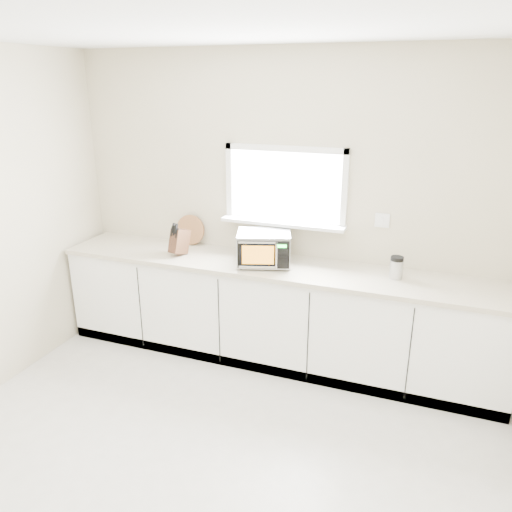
% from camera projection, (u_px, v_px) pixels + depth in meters
% --- Properties ---
extents(ground, '(4.00, 4.00, 0.00)m').
position_uv_depth(ground, '(186.00, 490.00, 3.13)').
color(ground, beige).
rests_on(ground, ground).
extents(back_wall, '(4.00, 0.17, 2.70)m').
position_uv_depth(back_wall, '(285.00, 207.00, 4.43)').
color(back_wall, beige).
rests_on(back_wall, ground).
extents(cabinets, '(3.92, 0.60, 0.88)m').
position_uv_depth(cabinets, '(273.00, 314.00, 4.48)').
color(cabinets, white).
rests_on(cabinets, ground).
extents(countertop, '(3.92, 0.64, 0.04)m').
position_uv_depth(countertop, '(274.00, 267.00, 4.32)').
color(countertop, beige).
rests_on(countertop, cabinets).
extents(microwave, '(0.53, 0.47, 0.29)m').
position_uv_depth(microwave, '(264.00, 248.00, 4.26)').
color(microwave, black).
rests_on(microwave, countertop).
extents(knife_block, '(0.16, 0.23, 0.31)m').
position_uv_depth(knife_block, '(179.00, 241.00, 4.51)').
color(knife_block, '#4E2E1B').
rests_on(knife_block, countertop).
extents(cutting_board, '(0.29, 0.07, 0.29)m').
position_uv_depth(cutting_board, '(190.00, 230.00, 4.79)').
color(cutting_board, '#B07144').
rests_on(cutting_board, countertop).
extents(coffee_grinder, '(0.13, 0.13, 0.19)m').
position_uv_depth(coffee_grinder, '(396.00, 267.00, 3.99)').
color(coffee_grinder, '#A9ACB0').
rests_on(coffee_grinder, countertop).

